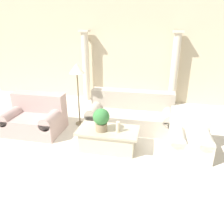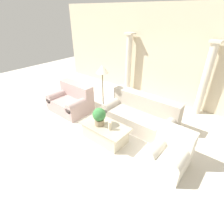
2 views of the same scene
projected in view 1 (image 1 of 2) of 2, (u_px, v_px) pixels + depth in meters
ground_plane at (111, 136)px, 5.16m from camera, size 16.00×16.00×0.00m
wall_back at (129, 52)px, 7.01m from camera, size 10.00×0.06×3.20m
sofa_long at (131, 114)px, 5.52m from camera, size 2.11×0.97×0.88m
loveseat at (36, 117)px, 5.31m from camera, size 1.32×0.97×0.88m
coffee_table at (108, 139)px, 4.57m from camera, size 1.26×0.67×0.44m
potted_plant at (101, 119)px, 4.35m from camera, size 0.33×0.33×0.47m
pillar_candle at (118, 127)px, 4.36m from camera, size 0.08×0.08×0.22m
floor_lamp at (77, 72)px, 5.25m from camera, size 0.37×0.37×1.59m
column_left at (86, 66)px, 7.18m from camera, size 0.32×0.32×2.27m
column_right at (174, 69)px, 6.65m from camera, size 0.32×0.32×2.27m
armchair at (190, 136)px, 4.42m from camera, size 0.78×0.85×0.85m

